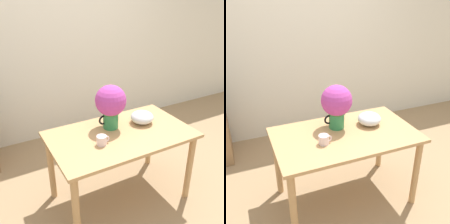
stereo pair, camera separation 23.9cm
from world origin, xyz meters
TOP-DOWN VIEW (x-y plane):
  - ground_plane at (0.00, 0.00)m, footprint 12.00×12.00m
  - wall_back at (0.00, 1.68)m, footprint 8.00×0.05m
  - table at (-0.11, 0.12)m, footprint 1.29×0.77m
  - flower_vase at (-0.14, 0.26)m, footprint 0.28×0.28m
  - coffee_mug at (-0.34, 0.04)m, footprint 0.12×0.09m
  - white_bowl at (0.17, 0.20)m, footprint 0.22×0.22m

SIDE VIEW (x-z plane):
  - ground_plane at x=0.00m, z-range 0.00..0.00m
  - table at x=-0.11m, z-range 0.26..0.99m
  - coffee_mug at x=-0.34m, z-range 0.74..0.82m
  - white_bowl at x=0.17m, z-range 0.74..0.85m
  - flower_vase at x=-0.14m, z-range 0.77..1.18m
  - wall_back at x=0.00m, z-range 0.00..2.60m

